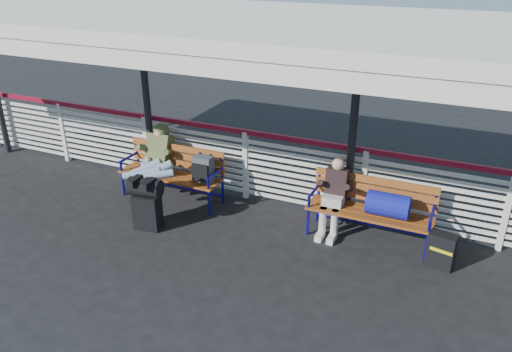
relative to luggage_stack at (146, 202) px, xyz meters
The scene contains 9 objects.
ground 1.09m from the luggage_stack, 20.82° to the right, with size 60.00×60.00×0.00m, color black.
fence 1.82m from the luggage_stack, 59.07° to the left, with size 12.08×0.08×1.24m.
canopy 2.80m from the luggage_stack, 29.04° to the left, with size 12.60×3.60×3.16m.
luggage_stack is the anchor object (origin of this frame).
bench_left 1.04m from the luggage_stack, 91.13° to the left, with size 1.80×0.56×0.92m.
bench_right 3.45m from the luggage_stack, 18.22° to the left, with size 1.80×0.56×0.92m.
traveler_man 0.81m from the luggage_stack, 116.70° to the left, with size 0.93×1.64×0.77m.
companion_person 2.81m from the luggage_stack, 22.44° to the left, with size 0.32×0.66×1.15m.
suitcase_side 4.27m from the luggage_stack, 10.46° to the left, with size 0.40×0.29×0.50m.
Camera 1 is at (3.33, -5.05, 3.95)m, focal length 35.00 mm.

